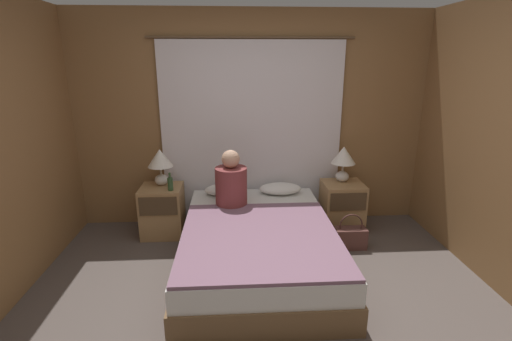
% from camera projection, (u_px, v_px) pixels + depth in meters
% --- Properties ---
extents(ground_plane, '(16.00, 16.00, 0.00)m').
position_uv_depth(ground_plane, '(265.00, 319.00, 2.91)').
color(ground_plane, '#564C47').
extents(wall_back, '(4.22, 0.06, 2.50)m').
position_uv_depth(wall_back, '(252.00, 121.00, 4.39)').
color(wall_back, olive).
rests_on(wall_back, ground_plane).
extents(curtain_panel, '(2.31, 0.02, 2.19)m').
position_uv_depth(curtain_panel, '(252.00, 135.00, 4.37)').
color(curtain_panel, white).
rests_on(curtain_panel, ground_plane).
extents(bed, '(1.44, 2.07, 0.44)m').
position_uv_depth(bed, '(258.00, 246.00, 3.59)').
color(bed, brown).
rests_on(bed, ground_plane).
extents(nightstand_left, '(0.46, 0.44, 0.57)m').
position_uv_depth(nightstand_left, '(163.00, 211.00, 4.24)').
color(nightstand_left, '#A87F51').
rests_on(nightstand_left, ground_plane).
extents(nightstand_right, '(0.46, 0.44, 0.57)m').
position_uv_depth(nightstand_right, '(342.00, 206.00, 4.36)').
color(nightstand_right, '#A87F51').
rests_on(nightstand_right, ground_plane).
extents(lamp_left, '(0.28, 0.28, 0.42)m').
position_uv_depth(lamp_left, '(160.00, 161.00, 4.15)').
color(lamp_left, silver).
rests_on(lamp_left, nightstand_left).
extents(lamp_right, '(0.28, 0.28, 0.42)m').
position_uv_depth(lamp_right, '(343.00, 158.00, 4.27)').
color(lamp_right, silver).
rests_on(lamp_right, nightstand_right).
extents(pillow_left, '(0.49, 0.29, 0.12)m').
position_uv_depth(pillow_left, '(226.00, 190.00, 4.30)').
color(pillow_left, white).
rests_on(pillow_left, bed).
extents(pillow_right, '(0.49, 0.29, 0.12)m').
position_uv_depth(pillow_right, '(280.00, 189.00, 4.34)').
color(pillow_right, white).
rests_on(pillow_right, bed).
extents(blanket_on_bed, '(1.38, 1.48, 0.03)m').
position_uv_depth(blanket_on_bed, '(260.00, 237.00, 3.26)').
color(blanket_on_bed, slate).
rests_on(blanket_on_bed, bed).
extents(person_left_in_bed, '(0.34, 0.34, 0.62)m').
position_uv_depth(person_left_in_bed, '(231.00, 184.00, 3.92)').
color(person_left_in_bed, brown).
rests_on(person_left_in_bed, bed).
extents(beer_bottle_on_left_stand, '(0.06, 0.06, 0.20)m').
position_uv_depth(beer_bottle_on_left_stand, '(170.00, 184.00, 4.04)').
color(beer_bottle_on_left_stand, '#2D4C28').
rests_on(beer_bottle_on_left_stand, nightstand_left).
extents(handbag_on_floor, '(0.34, 0.16, 0.39)m').
position_uv_depth(handbag_on_floor, '(350.00, 237.00, 3.97)').
color(handbag_on_floor, brown).
rests_on(handbag_on_floor, ground_plane).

